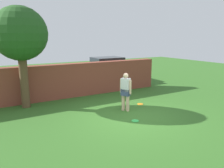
% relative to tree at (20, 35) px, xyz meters
% --- Properties ---
extents(ground_plane, '(40.00, 40.00, 0.00)m').
position_rel_tree_xyz_m(ground_plane, '(3.32, -3.40, -3.16)').
color(ground_plane, '#336623').
extents(brick_wall, '(11.41, 0.50, 1.74)m').
position_rel_tree_xyz_m(brick_wall, '(1.82, 0.67, -2.29)').
color(brick_wall, brown).
rests_on(brick_wall, ground).
extents(tree, '(2.27, 2.27, 4.35)m').
position_rel_tree_xyz_m(tree, '(0.00, 0.00, 0.00)').
color(tree, brown).
rests_on(tree, ground).
extents(person, '(0.36, 0.49, 1.62)m').
position_rel_tree_xyz_m(person, '(3.57, -2.62, -2.26)').
color(person, beige).
rests_on(person, ground).
extents(car, '(4.21, 1.93, 1.72)m').
position_rel_tree_xyz_m(car, '(5.88, 3.15, -2.29)').
color(car, '#0C4C2D').
rests_on(car, ground).
extents(frisbee_green, '(0.27, 0.27, 0.02)m').
position_rel_tree_xyz_m(frisbee_green, '(3.23, -3.80, -3.15)').
color(frisbee_green, green).
rests_on(frisbee_green, ground).
extents(frisbee_orange, '(0.27, 0.27, 0.02)m').
position_rel_tree_xyz_m(frisbee_orange, '(4.66, -2.23, -3.15)').
color(frisbee_orange, orange).
rests_on(frisbee_orange, ground).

